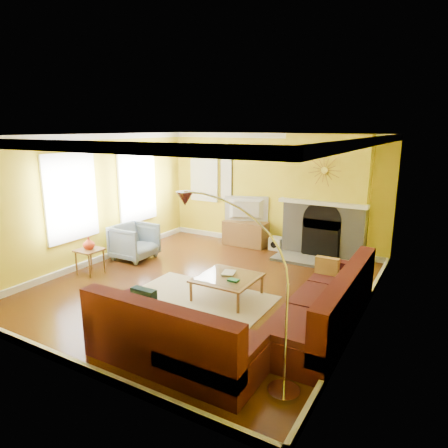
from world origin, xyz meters
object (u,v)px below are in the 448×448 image
Objects in this scene: coffee_table at (227,287)px; side_table at (90,261)px; arc_lamp at (237,293)px; media_console at (246,233)px; armchair at (135,242)px; sectional_sofa at (249,295)px.

side_table is (-2.92, -0.34, 0.06)m from coffee_table.
arc_lamp is at bearing -57.67° from coffee_table.
arc_lamp is at bearing -64.11° from media_console.
arc_lamp is (3.99, -2.70, 0.68)m from armchair.
sectional_sofa is 1.70× the size of arc_lamp.
arc_lamp reaches higher than armchair.
sectional_sofa reaches higher than side_table.
side_table is 0.24× the size of arc_lamp.
arc_lamp is (2.36, -4.86, 0.77)m from media_console.
side_table is at bearing 175.50° from sectional_sofa.
armchair reaches higher than media_console.
coffee_table is at bearing 6.64° from side_table.
coffee_table is 3.19m from media_console.
sectional_sofa is at bearing -62.43° from media_console.
media_console reaches higher than coffee_table.
side_table reaches higher than coffee_table.
sectional_sofa is 0.98m from coffee_table.
media_console is at bearing 117.57° from sectional_sofa.
side_table is (-3.63, 0.29, -0.20)m from sectional_sofa.
armchair is (-3.51, 1.43, -0.06)m from sectional_sofa.
sectional_sofa reaches higher than armchair.
side_table is at bearing 173.90° from armchair.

